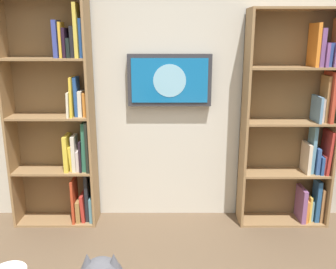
{
  "coord_description": "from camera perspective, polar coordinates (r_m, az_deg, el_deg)",
  "views": [
    {
      "loc": [
        0.01,
        1.17,
        1.72
      ],
      "look_at": [
        0.01,
        -1.11,
        1.11
      ],
      "focal_mm": 39.29,
      "sensor_mm": 36.0,
      "label": 1
    }
  ],
  "objects": [
    {
      "name": "wall_back",
      "position": [
        3.42,
        0.24,
        8.76
      ],
      "size": [
        4.52,
        0.06,
        2.7
      ],
      "primitive_type": "cube",
      "color": "beige",
      "rests_on": "ground"
    },
    {
      "name": "bookshelf_left",
      "position": [
        3.53,
        19.6,
        1.58
      ],
      "size": [
        0.82,
        0.28,
        1.95
      ],
      "color": "#937047",
      "rests_on": "ground"
    },
    {
      "name": "bookshelf_right",
      "position": [
        3.45,
        -16.23,
        2.39
      ],
      "size": [
        0.76,
        0.28,
        2.05
      ],
      "color": "#937047",
      "rests_on": "ground"
    },
    {
      "name": "wall_mounted_tv",
      "position": [
        3.34,
        0.26,
        8.41
      ],
      "size": [
        0.75,
        0.07,
        0.47
      ],
      "color": "#333338"
    }
  ]
}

